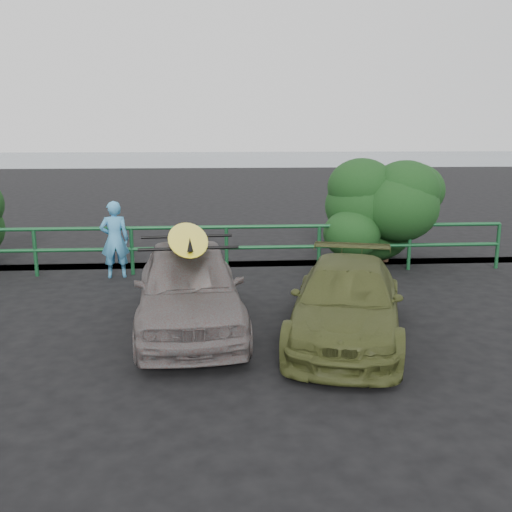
{
  "coord_description": "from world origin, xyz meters",
  "views": [
    {
      "loc": [
        0.79,
        -6.94,
        3.01
      ],
      "look_at": [
        1.43,
        2.1,
        1.0
      ],
      "focal_mm": 40.0,
      "sensor_mm": 36.0,
      "label": 1
    }
  ],
  "objects_px": {
    "man": "(115,240)",
    "surfboard": "(188,238)",
    "olive_vehicle": "(347,301)",
    "sedan": "(189,286)",
    "guardrail": "(180,250)"
  },
  "relations": [
    {
      "from": "man",
      "to": "olive_vehicle",
      "type": "bearing_deg",
      "value": 125.58
    },
    {
      "from": "guardrail",
      "to": "man",
      "type": "height_order",
      "value": "man"
    },
    {
      "from": "guardrail",
      "to": "olive_vehicle",
      "type": "bearing_deg",
      "value": -56.48
    },
    {
      "from": "surfboard",
      "to": "man",
      "type": "bearing_deg",
      "value": 112.71
    },
    {
      "from": "man",
      "to": "surfboard",
      "type": "relative_size",
      "value": 0.56
    },
    {
      "from": "sedan",
      "to": "guardrail",
      "type": "bearing_deg",
      "value": 91.53
    },
    {
      "from": "olive_vehicle",
      "to": "sedan",
      "type": "bearing_deg",
      "value": -178.54
    },
    {
      "from": "sedan",
      "to": "surfboard",
      "type": "bearing_deg",
      "value": 85.69
    },
    {
      "from": "sedan",
      "to": "olive_vehicle",
      "type": "bearing_deg",
      "value": -18.21
    },
    {
      "from": "guardrail",
      "to": "olive_vehicle",
      "type": "distance_m",
      "value": 4.85
    },
    {
      "from": "guardrail",
      "to": "olive_vehicle",
      "type": "xyz_separation_m",
      "value": [
        2.68,
        -4.05,
        0.04
      ]
    },
    {
      "from": "guardrail",
      "to": "olive_vehicle",
      "type": "relative_size",
      "value": 3.65
    },
    {
      "from": "olive_vehicle",
      "to": "guardrail",
      "type": "bearing_deg",
      "value": 138.89
    },
    {
      "from": "olive_vehicle",
      "to": "man",
      "type": "height_order",
      "value": "man"
    },
    {
      "from": "sedan",
      "to": "man",
      "type": "height_order",
      "value": "man"
    }
  ]
}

